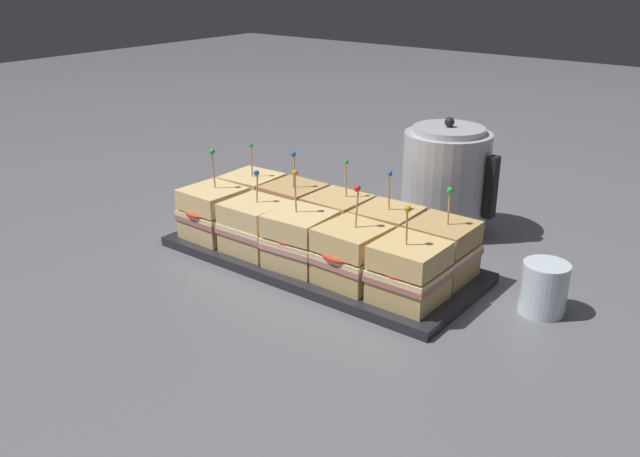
{
  "coord_description": "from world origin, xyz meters",
  "views": [
    {
      "loc": [
        0.72,
        -0.93,
        0.55
      ],
      "look_at": [
        0.0,
        0.0,
        0.07
      ],
      "focal_mm": 38.0,
      "sensor_mm": 36.0,
      "label": 1
    }
  ],
  "objects_px": {
    "drinking_glass": "(544,288)",
    "sandwich_front_far_right": "(409,272)",
    "sandwich_front_left": "(256,226)",
    "sandwich_front_center": "(300,239)",
    "sandwich_back_far_left": "(252,198)",
    "kettle_steel": "(446,181)",
    "sandwich_front_far_left": "(213,213)",
    "sandwich_back_left": "(293,209)",
    "sandwich_back_right": "(387,235)",
    "sandwich_back_center": "(338,222)",
    "sandwich_back_far_right": "(441,250)",
    "sandwich_front_right": "(352,255)",
    "serving_platter": "(320,259)"
  },
  "relations": [
    {
      "from": "sandwich_back_far_left",
      "to": "sandwich_back_far_right",
      "type": "bearing_deg",
      "value": -0.06
    },
    {
      "from": "sandwich_front_left",
      "to": "sandwich_front_center",
      "type": "relative_size",
      "value": 0.89
    },
    {
      "from": "sandwich_front_far_right",
      "to": "drinking_glass",
      "type": "bearing_deg",
      "value": 35.69
    },
    {
      "from": "sandwich_front_right",
      "to": "sandwich_back_far_right",
      "type": "relative_size",
      "value": 1.04
    },
    {
      "from": "serving_platter",
      "to": "sandwich_front_left",
      "type": "xyz_separation_m",
      "value": [
        -0.11,
        -0.06,
        0.06
      ]
    },
    {
      "from": "sandwich_back_far_left",
      "to": "drinking_glass",
      "type": "xyz_separation_m",
      "value": [
        0.63,
        0.02,
        -0.02
      ]
    },
    {
      "from": "sandwich_front_right",
      "to": "sandwich_back_center",
      "type": "height_order",
      "value": "sandwich_front_right"
    },
    {
      "from": "sandwich_front_far_left",
      "to": "sandwich_back_far_left",
      "type": "bearing_deg",
      "value": 89.78
    },
    {
      "from": "sandwich_front_far_left",
      "to": "sandwich_back_far_right",
      "type": "height_order",
      "value": "sandwich_front_far_left"
    },
    {
      "from": "sandwich_back_right",
      "to": "drinking_glass",
      "type": "xyz_separation_m",
      "value": [
        0.29,
        0.02,
        -0.02
      ]
    },
    {
      "from": "sandwich_back_center",
      "to": "sandwich_front_far_right",
      "type": "bearing_deg",
      "value": -26.29
    },
    {
      "from": "sandwich_front_right",
      "to": "drinking_glass",
      "type": "bearing_deg",
      "value": 23.64
    },
    {
      "from": "sandwich_front_left",
      "to": "drinking_glass",
      "type": "bearing_deg",
      "value": 13.97
    },
    {
      "from": "sandwich_front_far_right",
      "to": "kettle_steel",
      "type": "bearing_deg",
      "value": 109.29
    },
    {
      "from": "drinking_glass",
      "to": "sandwich_back_far_right",
      "type": "bearing_deg",
      "value": -174.51
    },
    {
      "from": "sandwich_front_far_left",
      "to": "sandwich_back_far_left",
      "type": "distance_m",
      "value": 0.11
    },
    {
      "from": "sandwich_back_far_right",
      "to": "drinking_glass",
      "type": "bearing_deg",
      "value": 5.49
    },
    {
      "from": "sandwich_front_center",
      "to": "drinking_glass",
      "type": "distance_m",
      "value": 0.43
    },
    {
      "from": "drinking_glass",
      "to": "sandwich_front_center",
      "type": "bearing_deg",
      "value": -162.22
    },
    {
      "from": "sandwich_front_far_left",
      "to": "sandwich_front_far_right",
      "type": "height_order",
      "value": "sandwich_front_far_left"
    },
    {
      "from": "sandwich_back_left",
      "to": "sandwich_back_right",
      "type": "height_order",
      "value": "same"
    },
    {
      "from": "drinking_glass",
      "to": "sandwich_front_far_right",
      "type": "bearing_deg",
      "value": -144.31
    },
    {
      "from": "sandwich_front_far_left",
      "to": "sandwich_front_far_right",
      "type": "distance_m",
      "value": 0.45
    },
    {
      "from": "kettle_steel",
      "to": "drinking_glass",
      "type": "height_order",
      "value": "kettle_steel"
    },
    {
      "from": "sandwich_front_left",
      "to": "sandwich_front_far_left",
      "type": "bearing_deg",
      "value": -179.24
    },
    {
      "from": "sandwich_back_center",
      "to": "kettle_steel",
      "type": "distance_m",
      "value": 0.26
    },
    {
      "from": "sandwich_back_far_right",
      "to": "drinking_glass",
      "type": "xyz_separation_m",
      "value": [
        0.18,
        0.02,
        -0.02
      ]
    },
    {
      "from": "drinking_glass",
      "to": "sandwich_front_left",
      "type": "bearing_deg",
      "value": -166.03
    },
    {
      "from": "sandwich_back_left",
      "to": "sandwich_back_center",
      "type": "bearing_deg",
      "value": -0.86
    },
    {
      "from": "sandwich_back_left",
      "to": "kettle_steel",
      "type": "relative_size",
      "value": 0.71
    },
    {
      "from": "sandwich_front_far_right",
      "to": "kettle_steel",
      "type": "height_order",
      "value": "kettle_steel"
    },
    {
      "from": "sandwich_front_right",
      "to": "sandwich_back_center",
      "type": "bearing_deg",
      "value": 135.23
    },
    {
      "from": "sandwich_front_center",
      "to": "kettle_steel",
      "type": "relative_size",
      "value": 0.73
    },
    {
      "from": "sandwich_back_far_right",
      "to": "drinking_glass",
      "type": "relative_size",
      "value": 1.93
    },
    {
      "from": "sandwich_front_far_left",
      "to": "kettle_steel",
      "type": "xyz_separation_m",
      "value": [
        0.33,
        0.35,
        0.04
      ]
    },
    {
      "from": "sandwich_back_left",
      "to": "kettle_steel",
      "type": "distance_m",
      "value": 0.32
    },
    {
      "from": "serving_platter",
      "to": "sandwich_front_right",
      "type": "relative_size",
      "value": 3.49
    },
    {
      "from": "serving_platter",
      "to": "sandwich_back_far_left",
      "type": "height_order",
      "value": "sandwich_back_far_left"
    },
    {
      "from": "sandwich_front_far_right",
      "to": "sandwich_back_center",
      "type": "bearing_deg",
      "value": 153.71
    },
    {
      "from": "sandwich_back_left",
      "to": "sandwich_back_far_right",
      "type": "distance_m",
      "value": 0.34
    },
    {
      "from": "sandwich_front_center",
      "to": "sandwich_front_right",
      "type": "height_order",
      "value": "sandwich_front_center"
    },
    {
      "from": "sandwich_front_far_left",
      "to": "sandwich_back_far_left",
      "type": "relative_size",
      "value": 1.05
    },
    {
      "from": "sandwich_front_far_left",
      "to": "drinking_glass",
      "type": "height_order",
      "value": "sandwich_front_far_left"
    },
    {
      "from": "sandwich_front_right",
      "to": "sandwich_back_far_left",
      "type": "height_order",
      "value": "sandwich_front_right"
    },
    {
      "from": "kettle_steel",
      "to": "sandwich_back_far_left",
      "type": "bearing_deg",
      "value": -144.23
    },
    {
      "from": "sandwich_back_center",
      "to": "sandwich_front_right",
      "type": "bearing_deg",
      "value": -44.77
    },
    {
      "from": "sandwich_front_left",
      "to": "sandwich_back_far_left",
      "type": "relative_size",
      "value": 0.93
    },
    {
      "from": "sandwich_back_far_left",
      "to": "drinking_glass",
      "type": "height_order",
      "value": "sandwich_back_far_left"
    },
    {
      "from": "sandwich_front_center",
      "to": "sandwich_back_far_left",
      "type": "distance_m",
      "value": 0.25
    },
    {
      "from": "sandwich_back_far_right",
      "to": "sandwich_front_left",
      "type": "bearing_deg",
      "value": -161.71
    }
  ]
}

